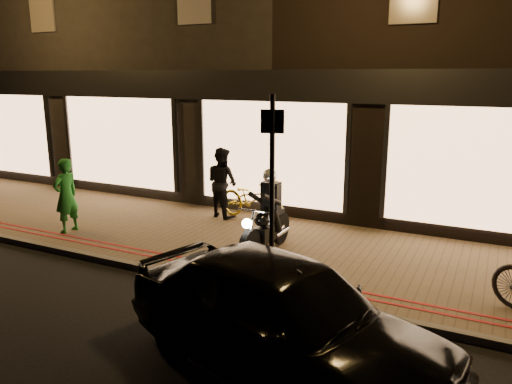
% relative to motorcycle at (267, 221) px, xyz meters
% --- Properties ---
extents(ground, '(90.00, 90.00, 0.00)m').
position_rel_motorcycle_xyz_m(ground, '(-1.02, -1.60, -0.73)').
color(ground, black).
rests_on(ground, ground).
extents(sidewalk, '(50.00, 4.00, 0.12)m').
position_rel_motorcycle_xyz_m(sidewalk, '(-1.02, 0.40, -0.67)').
color(sidewalk, brown).
rests_on(sidewalk, ground).
extents(kerb_stone, '(50.00, 0.14, 0.12)m').
position_rel_motorcycle_xyz_m(kerb_stone, '(-1.02, -1.55, -0.67)').
color(kerb_stone, '#59544C').
rests_on(kerb_stone, ground).
extents(red_kerb_lines, '(50.00, 0.26, 0.01)m').
position_rel_motorcycle_xyz_m(red_kerb_lines, '(-1.02, -1.05, -0.61)').
color(red_kerb_lines, maroon).
rests_on(red_kerb_lines, sidewalk).
extents(building_row, '(48.00, 10.11, 8.50)m').
position_rel_motorcycle_xyz_m(building_row, '(-1.02, 7.39, 3.51)').
color(building_row, black).
rests_on(building_row, ground).
extents(motorcycle, '(0.60, 1.94, 1.59)m').
position_rel_motorcycle_xyz_m(motorcycle, '(0.00, 0.00, 0.00)').
color(motorcycle, black).
rests_on(motorcycle, sidewalk).
extents(sign_post, '(0.35, 0.12, 3.00)m').
position_rel_motorcycle_xyz_m(sign_post, '(0.72, -1.35, 1.06)').
color(sign_post, black).
rests_on(sign_post, sidewalk).
extents(bicycle_gold, '(1.98, 1.10, 0.98)m').
position_rel_motorcycle_xyz_m(bicycle_gold, '(-1.21, 1.78, -0.12)').
color(bicycle_gold, gold).
rests_on(bicycle_gold, sidewalk).
extents(person_green, '(0.42, 0.60, 1.58)m').
position_rel_motorcycle_xyz_m(person_green, '(-4.34, -0.72, 0.18)').
color(person_green, '#1F7429').
rests_on(person_green, sidewalk).
extents(person_dark, '(0.96, 0.85, 1.64)m').
position_rel_motorcycle_xyz_m(person_dark, '(-1.98, 1.76, 0.21)').
color(person_dark, black).
rests_on(person_dark, sidewalk).
extents(parked_car, '(4.46, 2.77, 1.42)m').
position_rel_motorcycle_xyz_m(parked_car, '(1.74, -3.23, -0.03)').
color(parked_car, black).
rests_on(parked_car, ground).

